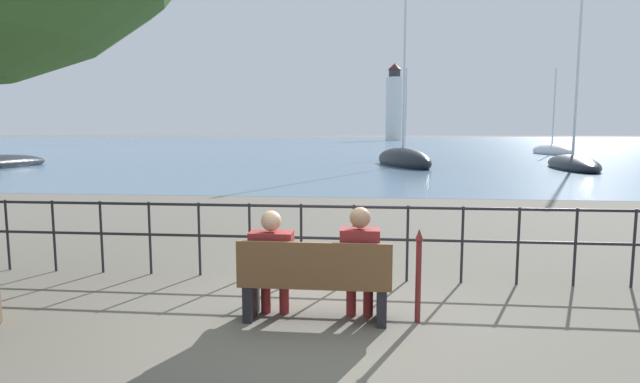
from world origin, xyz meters
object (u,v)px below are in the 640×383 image
at_px(closed_umbrella, 418,271).
at_px(sailboat_4, 572,164).
at_px(harbor_lighthouse, 394,105).
at_px(seated_person_right, 360,258).
at_px(seated_person_left, 272,259).
at_px(sailboat_1, 403,160).
at_px(sailboat_5, 552,151).
at_px(park_bench, 315,283).
at_px(sailboat_0, 405,154).

distance_m(closed_umbrella, sailboat_4, 26.86).
bearing_deg(sailboat_4, harbor_lighthouse, 99.97).
xyz_separation_m(seated_person_right, closed_umbrella, (0.62, 0.01, -0.12)).
bearing_deg(harbor_lighthouse, seated_person_left, -93.23).
relative_size(sailboat_1, harbor_lighthouse, 0.54).
bearing_deg(sailboat_5, sailboat_1, -134.87).
bearing_deg(harbor_lighthouse, sailboat_5, -83.27).
xyz_separation_m(park_bench, seated_person_left, (-0.48, 0.07, 0.24)).
xyz_separation_m(seated_person_left, seated_person_right, (0.95, -0.00, 0.03)).
distance_m(park_bench, harbor_lighthouse, 136.80).
bearing_deg(sailboat_0, seated_person_left, -97.98).
distance_m(sailboat_0, harbor_lighthouse, 98.66).
distance_m(park_bench, sailboat_5, 48.28).
relative_size(closed_umbrella, sailboat_4, 0.09).
height_order(park_bench, sailboat_1, sailboat_1).
height_order(sailboat_4, harbor_lighthouse, harbor_lighthouse).
distance_m(park_bench, seated_person_right, 0.55).
bearing_deg(sailboat_1, seated_person_left, -113.08).
distance_m(park_bench, closed_umbrella, 1.11).
xyz_separation_m(seated_person_left, sailboat_0, (4.06, 38.08, -0.42)).
distance_m(sailboat_1, sailboat_5, 24.02).
distance_m(park_bench, sailboat_4, 27.41).
bearing_deg(park_bench, seated_person_left, 171.09).
relative_size(park_bench, seated_person_right, 1.30).
bearing_deg(sailboat_4, sailboat_0, 129.59).
bearing_deg(sailboat_0, sailboat_1, -96.53).
height_order(sailboat_1, harbor_lighthouse, harbor_lighthouse).
distance_m(seated_person_right, sailboat_4, 27.13).
bearing_deg(sailboat_4, seated_person_right, -107.95).
distance_m(closed_umbrella, sailboat_1, 26.31).
bearing_deg(closed_umbrella, seated_person_left, -179.71).
distance_m(seated_person_left, harbor_lighthouse, 136.73).
distance_m(seated_person_right, closed_umbrella, 0.63).
bearing_deg(sailboat_0, seated_person_right, -96.56).
bearing_deg(sailboat_0, closed_umbrella, -95.63).
xyz_separation_m(park_bench, sailboat_0, (3.59, 38.16, -0.18)).
bearing_deg(sailboat_4, park_bench, -108.78).
bearing_deg(park_bench, harbor_lighthouse, 86.97).
relative_size(sailboat_0, sailboat_4, 0.69).
bearing_deg(closed_umbrella, sailboat_1, 86.67).
bearing_deg(seated_person_left, closed_umbrella, 0.29).
relative_size(seated_person_right, sailboat_4, 0.11).
bearing_deg(seated_person_right, sailboat_5, 68.60).
distance_m(closed_umbrella, sailboat_5, 47.81).
height_order(sailboat_1, sailboat_4, sailboat_1).
bearing_deg(park_bench, sailboat_1, 84.30).
bearing_deg(seated_person_left, harbor_lighthouse, 86.77).
xyz_separation_m(seated_person_right, sailboat_1, (2.15, 26.28, -0.32)).
relative_size(seated_person_right, sailboat_1, 0.11).
relative_size(closed_umbrella, sailboat_5, 0.12).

